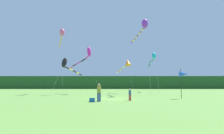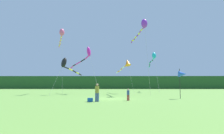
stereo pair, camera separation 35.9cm
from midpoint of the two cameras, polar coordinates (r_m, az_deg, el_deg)
The scene contains 12 objects.
ground_plane at distance 22.79m, azimuth 0.32°, elevation -9.25°, with size 120.00×120.00×0.00m, color #6B9E42.
distant_treeline at distance 67.73m, azimuth 0.46°, elevation -4.56°, with size 108.00×3.42×4.36m, color #234C23.
person_adult at distance 18.94m, azimuth -3.85°, elevation -7.18°, with size 0.38×0.38×1.73m.
person_child at distance 20.06m, azimuth 5.28°, elevation -7.88°, with size 0.27×0.27×1.21m.
cooler_box at distance 18.99m, azimuth -5.85°, elevation -9.54°, with size 0.50×0.38×0.36m, color #1959B2.
banner_flag_pole at distance 24.19m, azimuth 20.37°, elevation -2.01°, with size 0.90×0.70×3.47m.
kite_cyan at distance 42.11m, azimuth 12.19°, elevation 2.73°, with size 0.87×11.71×8.35m.
kite_magenta at distance 34.60m, azimuth -7.34°, elevation 3.58°, with size 6.31×7.00×8.23m.
kite_rainbow at distance 35.25m, azimuth -14.26°, elevation 9.28°, with size 2.64×6.46×11.18m.
kite_orange at distance 35.63m, azimuth 4.58°, elevation 1.08°, with size 2.97×6.59×6.36m.
kite_black at distance 32.17m, azimuth -13.05°, elevation 0.79°, with size 3.40×7.64×5.99m.
kite_purple at distance 31.75m, azimuth 9.43°, elevation 11.90°, with size 2.24×7.40×11.82m.
Camera 2 is at (0.26, -22.73, 1.70)m, focal length 31.22 mm.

